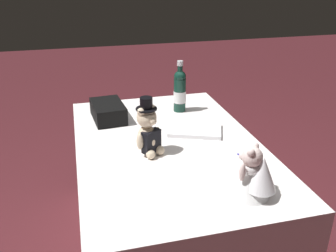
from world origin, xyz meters
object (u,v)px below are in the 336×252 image
guestbook (195,130)px  gift_case_black (108,111)px  teddy_bear_groom (148,132)px  teddy_bear_bride (254,175)px  champagne_bottle (180,90)px  signing_pen (250,158)px

guestbook → gift_case_black: bearing=77.2°
teddy_bear_groom → guestbook: 0.37m
teddy_bear_bride → gift_case_black: bearing=27.0°
teddy_bear_groom → champagne_bottle: size_ratio=0.90×
teddy_bear_groom → champagne_bottle: bearing=-31.0°
gift_case_black → guestbook: (-0.31, -0.46, -0.04)m
gift_case_black → guestbook: 0.55m
teddy_bear_bride → signing_pen: bearing=-24.6°
champagne_bottle → gift_case_black: 0.47m
teddy_bear_groom → gift_case_black: bearing=16.8°
teddy_bear_groom → gift_case_black: 0.52m
teddy_bear_bride → guestbook: bearing=2.8°
teddy_bear_bride → champagne_bottle: (0.99, 0.03, 0.04)m
champagne_bottle → gift_case_black: bearing=93.1°
gift_case_black → guestbook: bearing=-124.2°
signing_pen → teddy_bear_bride: bearing=155.4°
teddy_bear_bride → guestbook: (0.65, 0.03, -0.09)m
gift_case_black → champagne_bottle: bearing=-86.9°
champagne_bottle → teddy_bear_bride: bearing=-178.4°
teddy_bear_groom → champagne_bottle: champagne_bottle is taller
teddy_bear_bride → teddy_bear_groom: bearing=36.1°
signing_pen → gift_case_black: bearing=42.5°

